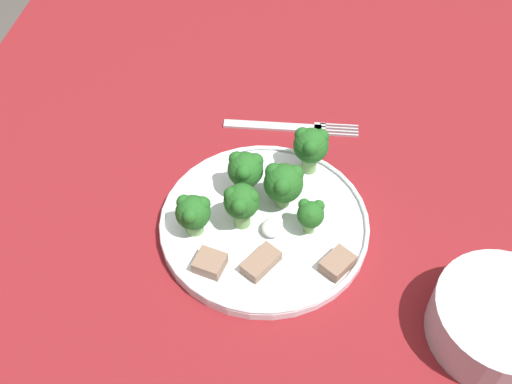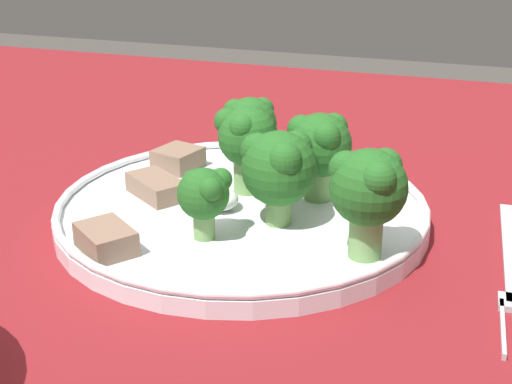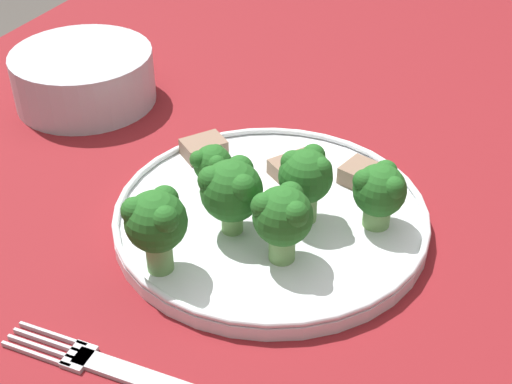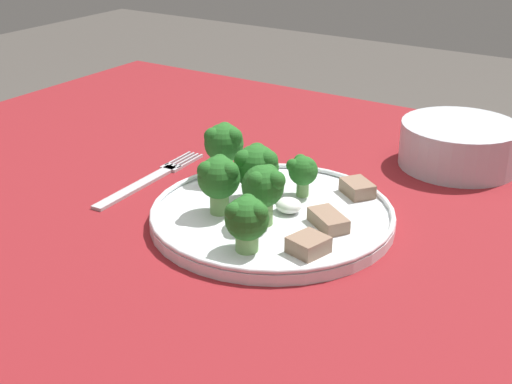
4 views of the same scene
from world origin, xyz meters
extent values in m
cube|color=maroon|center=(0.00, 0.00, 0.70)|extent=(1.26, 0.98, 0.03)
cylinder|color=brown|center=(0.57, 0.43, 0.34)|extent=(0.06, 0.06, 0.68)
cylinder|color=white|center=(-0.01, 0.01, 0.72)|extent=(0.27, 0.27, 0.01)
torus|color=white|center=(-0.01, 0.01, 0.73)|extent=(0.27, 0.27, 0.01)
cube|color=#B2B2B7|center=(-0.20, 0.07, 0.72)|extent=(0.02, 0.02, 0.00)
cube|color=#B2B2B7|center=(-0.19, 0.10, 0.72)|extent=(0.01, 0.06, 0.00)
cube|color=#B2B2B7|center=(-0.20, 0.10, 0.72)|extent=(0.01, 0.06, 0.00)
cube|color=#B2B2B7|center=(-0.20, 0.10, 0.72)|extent=(0.01, 0.06, 0.00)
cube|color=#B2B2B7|center=(-0.21, 0.10, 0.72)|extent=(0.01, 0.06, 0.00)
cylinder|color=#B7BCC6|center=(0.11, 0.29, 0.74)|extent=(0.15, 0.15, 0.06)
cylinder|color=white|center=(0.11, 0.29, 0.74)|extent=(0.13, 0.13, 0.04)
cylinder|color=#709E56|center=(0.00, -0.02, 0.74)|extent=(0.02, 0.02, 0.03)
sphere|color=#215B1E|center=(0.00, -0.02, 0.77)|extent=(0.05, 0.05, 0.05)
sphere|color=#215B1E|center=(0.02, -0.02, 0.78)|extent=(0.02, 0.02, 0.02)
sphere|color=#215B1E|center=(0.00, -0.01, 0.78)|extent=(0.02, 0.02, 0.02)
sphere|color=#215B1E|center=(0.00, -0.03, 0.78)|extent=(0.02, 0.02, 0.02)
cylinder|color=#709E56|center=(-0.05, -0.02, 0.74)|extent=(0.02, 0.02, 0.03)
sphere|color=#215B1E|center=(-0.05, -0.02, 0.77)|extent=(0.05, 0.05, 0.05)
sphere|color=#215B1E|center=(-0.04, -0.02, 0.78)|extent=(0.02, 0.02, 0.02)
sphere|color=#215B1E|center=(-0.06, -0.01, 0.78)|extent=(0.02, 0.02, 0.02)
sphere|color=#215B1E|center=(-0.06, -0.03, 0.78)|extent=(0.02, 0.02, 0.02)
cylinder|color=#709E56|center=(-0.04, 0.03, 0.74)|extent=(0.02, 0.02, 0.02)
sphere|color=#215B1E|center=(-0.04, 0.03, 0.77)|extent=(0.05, 0.05, 0.05)
sphere|color=#215B1E|center=(-0.02, 0.03, 0.78)|extent=(0.02, 0.02, 0.02)
sphere|color=#215B1E|center=(-0.05, 0.04, 0.78)|extent=(0.02, 0.02, 0.02)
sphere|color=#215B1E|center=(-0.05, 0.02, 0.78)|extent=(0.02, 0.02, 0.02)
cylinder|color=#709E56|center=(0.02, -0.07, 0.74)|extent=(0.02, 0.02, 0.02)
sphere|color=#215B1E|center=(0.02, -0.07, 0.76)|extent=(0.04, 0.04, 0.04)
sphere|color=#215B1E|center=(0.03, -0.07, 0.77)|extent=(0.02, 0.02, 0.02)
sphere|color=#215B1E|center=(0.01, -0.06, 0.77)|extent=(0.02, 0.02, 0.02)
sphere|color=#215B1E|center=(0.01, -0.09, 0.77)|extent=(0.02, 0.02, 0.02)
cylinder|color=#709E56|center=(0.00, 0.07, 0.74)|extent=(0.01, 0.01, 0.02)
sphere|color=#215B1E|center=(0.00, 0.07, 0.76)|extent=(0.03, 0.03, 0.03)
sphere|color=#215B1E|center=(0.01, 0.07, 0.77)|extent=(0.02, 0.02, 0.02)
sphere|color=#215B1E|center=(-0.01, 0.08, 0.77)|extent=(0.02, 0.02, 0.02)
sphere|color=#215B1E|center=(-0.01, 0.06, 0.77)|extent=(0.02, 0.02, 0.02)
cylinder|color=#709E56|center=(-0.10, 0.06, 0.74)|extent=(0.02, 0.02, 0.03)
sphere|color=#215B1E|center=(-0.10, 0.06, 0.77)|extent=(0.05, 0.05, 0.05)
sphere|color=#215B1E|center=(-0.09, 0.06, 0.78)|extent=(0.02, 0.02, 0.02)
sphere|color=#215B1E|center=(-0.11, 0.07, 0.78)|extent=(0.02, 0.02, 0.02)
sphere|color=#215B1E|center=(-0.11, 0.05, 0.78)|extent=(0.02, 0.02, 0.02)
cube|color=#846651|center=(0.06, 0.01, 0.73)|extent=(0.06, 0.05, 0.01)
cube|color=#846651|center=(0.05, 0.11, 0.73)|extent=(0.05, 0.05, 0.02)
cube|color=#846651|center=(0.07, -0.05, 0.73)|extent=(0.04, 0.04, 0.02)
ellipsoid|color=white|center=(0.01, 0.02, 0.73)|extent=(0.03, 0.03, 0.02)
camera|label=1|loc=(0.46, 0.06, 1.34)|focal=42.00mm
camera|label=2|loc=(-0.17, 0.46, 0.93)|focal=50.00mm
camera|label=3|loc=(-0.45, -0.18, 1.10)|focal=50.00mm
camera|label=4|loc=(0.36, -0.59, 1.07)|focal=50.00mm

